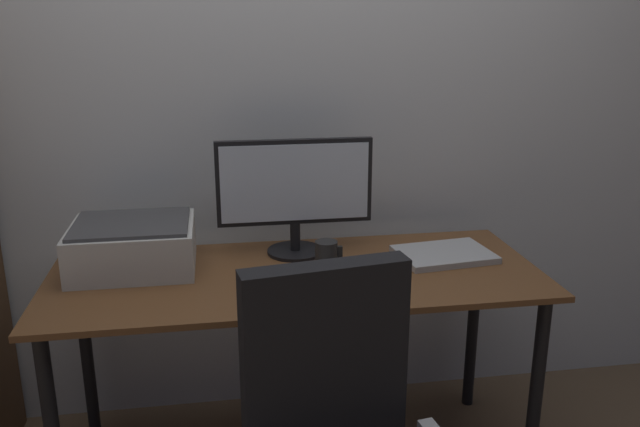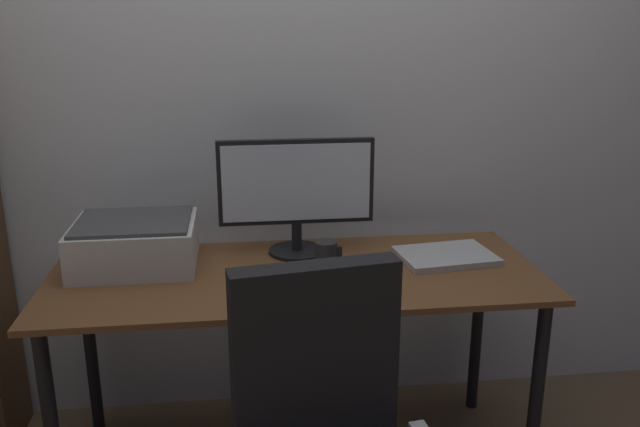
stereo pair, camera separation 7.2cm
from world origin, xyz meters
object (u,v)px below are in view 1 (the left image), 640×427
at_px(desk, 296,297).
at_px(printer, 133,245).
at_px(mouse, 363,280).
at_px(monitor, 295,189).
at_px(coffee_mug, 327,257).
at_px(laptop, 444,254).
at_px(keyboard, 302,289).

xyz_separation_m(desk, printer, (-0.53, 0.13, 0.17)).
bearing_deg(mouse, desk, 162.41).
bearing_deg(desk, monitor, 83.64).
relative_size(monitor, mouse, 5.65).
bearing_deg(monitor, coffee_mug, -68.86).
height_order(mouse, printer, printer).
distance_m(desk, coffee_mug, 0.17).
distance_m(desk, laptop, 0.54).
bearing_deg(keyboard, coffee_mug, 56.94).
bearing_deg(desk, coffee_mug, -9.10).
distance_m(desk, printer, 0.57).
bearing_deg(keyboard, monitor, 88.80).
bearing_deg(desk, laptop, 6.27).
distance_m(laptop, printer, 1.06).
height_order(laptop, printer, printer).
relative_size(monitor, coffee_mug, 5.00).
relative_size(mouse, printer, 0.24).
bearing_deg(keyboard, laptop, 24.68).
height_order(monitor, coffee_mug, monitor).
xyz_separation_m(monitor, keyboard, (-0.02, -0.34, -0.23)).
xyz_separation_m(laptop, printer, (-1.06, 0.07, 0.07)).
relative_size(monitor, keyboard, 1.87).
bearing_deg(keyboard, printer, 154.34).
height_order(desk, coffee_mug, coffee_mug).
bearing_deg(mouse, printer, 177.03).
bearing_deg(coffee_mug, mouse, -50.80).
relative_size(keyboard, laptop, 0.91).
bearing_deg(printer, desk, -13.59).
bearing_deg(coffee_mug, desk, 170.90).
height_order(mouse, laptop, mouse).
relative_size(desk, monitor, 2.98).
height_order(keyboard, coffee_mug, coffee_mug).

